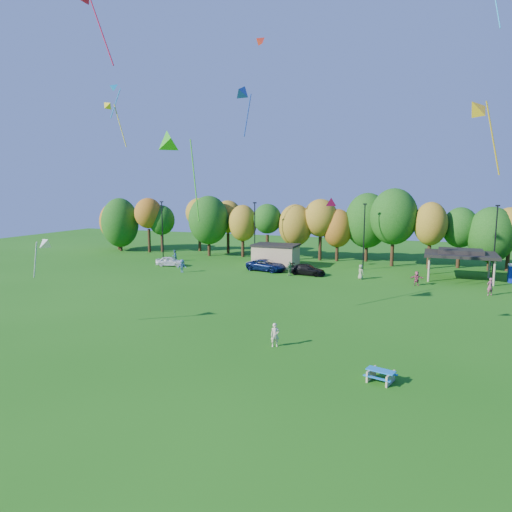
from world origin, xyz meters
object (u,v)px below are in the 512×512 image
at_px(car_b, 262,265).
at_px(car_d, 307,270).
at_px(car_a, 170,261).
at_px(car_c, 266,265).
at_px(kite_flyer, 275,335).
at_px(picnic_table, 381,375).

distance_m(car_b, car_d, 6.86).
distance_m(car_a, car_c, 14.32).
xyz_separation_m(kite_flyer, car_b, (-11.52, 28.57, -0.14)).
bearing_deg(car_b, car_d, -101.67).
distance_m(kite_flyer, car_d, 27.61).
distance_m(car_a, car_d, 20.18).
distance_m(kite_flyer, car_a, 36.60).
bearing_deg(car_b, kite_flyer, -158.09).
relative_size(kite_flyer, car_a, 0.41).
relative_size(picnic_table, car_d, 0.40).
relative_size(kite_flyer, car_c, 0.30).
bearing_deg(picnic_table, kite_flyer, 171.22).
xyz_separation_m(picnic_table, car_a, (-32.57, 30.18, 0.30)).
bearing_deg(car_c, kite_flyer, -147.60).
distance_m(kite_flyer, car_c, 30.04).
bearing_deg(car_a, car_c, -97.38).
distance_m(picnic_table, car_c, 36.43).
xyz_separation_m(picnic_table, kite_flyer, (-7.59, 3.42, 0.44)).
distance_m(picnic_table, car_d, 33.03).
height_order(kite_flyer, car_b, kite_flyer).
relative_size(car_a, car_c, 0.74).
bearing_deg(car_d, kite_flyer, -164.41).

